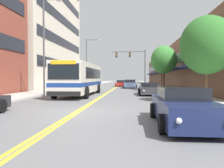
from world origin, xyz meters
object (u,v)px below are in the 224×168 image
(car_champagne_parked_left_near, at_px, (85,85))
(traffic_signal_mast, at_px, (134,60))
(city_bus, at_px, (81,78))
(car_dark_grey_parked_right_mid, at_px, (149,89))
(car_navy_parked_right_foreground, at_px, (182,107))
(car_slate_blue_moving_lead, at_px, (130,84))
(car_red_moving_second, at_px, (121,83))
(street_tree_right_near, at_px, (207,45))
(fire_hydrant, at_px, (170,91))
(street_lamp_left_far, at_px, (88,59))
(street_tree_right_far, at_px, (162,64))
(street_lamp_left_near, at_px, (46,40))
(street_tree_right_mid, at_px, (164,60))

(car_champagne_parked_left_near, xyz_separation_m, traffic_signal_mast, (7.38, 8.67, 4.36))
(city_bus, bearing_deg, car_dark_grey_parked_right_mid, 9.20)
(car_navy_parked_right_foreground, relative_size, car_slate_blue_moving_lead, 0.97)
(car_red_moving_second, height_order, street_tree_right_near, street_tree_right_near)
(car_dark_grey_parked_right_mid, relative_size, fire_hydrant, 5.98)
(city_bus, xyz_separation_m, car_dark_grey_parked_right_mid, (6.61, 1.07, -1.12))
(car_red_moving_second, xyz_separation_m, street_lamp_left_far, (-5.58, -4.47, 4.52))
(street_tree_right_near, height_order, street_tree_right_far, street_tree_right_near)
(fire_hydrant, bearing_deg, car_dark_grey_parked_right_mid, 120.34)
(car_champagne_parked_left_near, relative_size, fire_hydrant, 5.70)
(street_lamp_left_near, bearing_deg, traffic_signal_mast, 69.04)
(city_bus, bearing_deg, fire_hydrant, -11.07)
(traffic_signal_mast, bearing_deg, car_slate_blue_moving_lead, -97.42)
(street_tree_right_far, bearing_deg, car_slate_blue_moving_lead, -156.29)
(car_navy_parked_right_foreground, height_order, fire_hydrant, car_navy_parked_right_foreground)
(car_champagne_parked_left_near, height_order, traffic_signal_mast, traffic_signal_mast)
(car_navy_parked_right_foreground, distance_m, street_tree_right_far, 30.72)
(car_dark_grey_parked_right_mid, bearing_deg, car_champagne_parked_left_near, 130.09)
(city_bus, height_order, street_tree_right_mid, street_tree_right_mid)
(car_dark_grey_parked_right_mid, relative_size, car_red_moving_second, 0.97)
(city_bus, bearing_deg, street_lamp_left_far, 98.69)
(street_tree_right_far, bearing_deg, car_navy_parked_right_foreground, -96.48)
(city_bus, xyz_separation_m, car_slate_blue_moving_lead, (4.70, 15.12, -1.03))
(car_slate_blue_moving_lead, xyz_separation_m, street_lamp_left_far, (-7.41, 2.61, 4.45))
(traffic_signal_mast, distance_m, fire_hydrant, 22.24)
(fire_hydrant, bearing_deg, city_bus, 168.93)
(car_dark_grey_parked_right_mid, height_order, street_tree_right_mid, street_tree_right_mid)
(car_navy_parked_right_foreground, relative_size, street_lamp_left_near, 0.51)
(traffic_signal_mast, bearing_deg, car_dark_grey_parked_right_mid, -86.16)
(fire_hydrant, bearing_deg, traffic_signal_mast, 97.47)
(car_slate_blue_moving_lead, height_order, street_tree_right_near, street_tree_right_near)
(street_tree_right_mid, bearing_deg, street_tree_right_near, -86.76)
(car_slate_blue_moving_lead, xyz_separation_m, traffic_signal_mast, (0.64, 4.91, 4.26))
(street_tree_right_mid, bearing_deg, fire_hydrant, -95.16)
(car_navy_parked_right_foreground, height_order, street_lamp_left_near, street_lamp_left_near)
(street_tree_right_far, bearing_deg, street_lamp_left_far, 178.91)
(car_navy_parked_right_foreground, xyz_separation_m, traffic_signal_mast, (-1.31, 32.86, 4.28))
(car_slate_blue_moving_lead, xyz_separation_m, street_tree_right_near, (5.08, -21.09, 3.14))
(car_champagne_parked_left_near, relative_size, traffic_signal_mast, 0.66)
(street_lamp_left_near, xyz_separation_m, fire_hydrant, (11.04, -0.21, -4.62))
(car_navy_parked_right_foreground, height_order, street_tree_right_far, street_tree_right_far)
(street_lamp_left_far, distance_m, fire_hydrant, 22.65)
(street_lamp_left_far, distance_m, street_tree_right_mid, 15.52)
(traffic_signal_mast, bearing_deg, street_lamp_left_near, -110.96)
(car_slate_blue_moving_lead, relative_size, traffic_signal_mast, 0.68)
(car_slate_blue_moving_lead, bearing_deg, car_red_moving_second, 104.47)
(car_slate_blue_moving_lead, height_order, street_lamp_left_far, street_lamp_left_far)
(car_dark_grey_parked_right_mid, relative_size, car_slate_blue_moving_lead, 1.02)
(car_navy_parked_right_foreground, relative_size, street_tree_right_far, 0.82)
(car_dark_grey_parked_right_mid, height_order, street_tree_right_far, street_tree_right_far)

